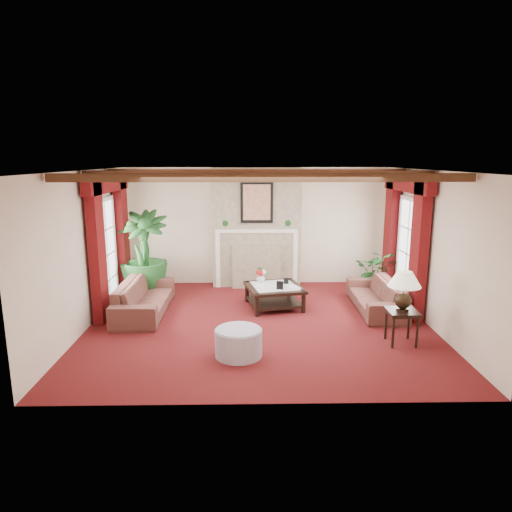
{
  "coord_description": "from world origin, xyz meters",
  "views": [
    {
      "loc": [
        -0.2,
        -7.75,
        2.9
      ],
      "look_at": [
        -0.05,
        0.4,
        1.15
      ],
      "focal_mm": 32.0,
      "sensor_mm": 36.0,
      "label": 1
    }
  ],
  "objects_px": {
    "sofa_right": "(376,291)",
    "ottoman": "(239,343)",
    "sofa_left": "(144,292)",
    "coffee_table": "(274,297)",
    "potted_palm": "(145,273)",
    "side_table": "(401,327)"
  },
  "relations": [
    {
      "from": "sofa_right",
      "to": "ottoman",
      "type": "xyz_separation_m",
      "value": [
        -2.64,
        -2.08,
        -0.18
      ]
    },
    {
      "from": "sofa_left",
      "to": "side_table",
      "type": "height_order",
      "value": "sofa_left"
    },
    {
      "from": "sofa_left",
      "to": "coffee_table",
      "type": "xyz_separation_m",
      "value": [
        2.5,
        0.3,
        -0.2
      ]
    },
    {
      "from": "sofa_left",
      "to": "potted_palm",
      "type": "bearing_deg",
      "value": 11.36
    },
    {
      "from": "sofa_left",
      "to": "coffee_table",
      "type": "height_order",
      "value": "sofa_left"
    },
    {
      "from": "sofa_right",
      "to": "potted_palm",
      "type": "xyz_separation_m",
      "value": [
        -4.69,
        1.0,
        0.13
      ]
    },
    {
      "from": "sofa_right",
      "to": "ottoman",
      "type": "relative_size",
      "value": 2.8
    },
    {
      "from": "ottoman",
      "to": "coffee_table",
      "type": "bearing_deg",
      "value": 73.78
    },
    {
      "from": "potted_palm",
      "to": "ottoman",
      "type": "height_order",
      "value": "potted_palm"
    },
    {
      "from": "sofa_right",
      "to": "side_table",
      "type": "height_order",
      "value": "sofa_right"
    },
    {
      "from": "side_table",
      "to": "ottoman",
      "type": "xyz_separation_m",
      "value": [
        -2.58,
        -0.43,
        -0.07
      ]
    },
    {
      "from": "ottoman",
      "to": "potted_palm",
      "type": "bearing_deg",
      "value": 123.71
    },
    {
      "from": "coffee_table",
      "to": "side_table",
      "type": "distance_m",
      "value": 2.67
    },
    {
      "from": "sofa_left",
      "to": "coffee_table",
      "type": "relative_size",
      "value": 2.03
    },
    {
      "from": "sofa_right",
      "to": "coffee_table",
      "type": "relative_size",
      "value": 1.88
    },
    {
      "from": "potted_palm",
      "to": "side_table",
      "type": "xyz_separation_m",
      "value": [
        4.64,
        -2.66,
        -0.24
      ]
    },
    {
      "from": "sofa_left",
      "to": "side_table",
      "type": "bearing_deg",
      "value": -109.67
    },
    {
      "from": "sofa_left",
      "to": "ottoman",
      "type": "bearing_deg",
      "value": -137.53
    },
    {
      "from": "sofa_left",
      "to": "ottoman",
      "type": "height_order",
      "value": "sofa_left"
    },
    {
      "from": "sofa_right",
      "to": "potted_palm",
      "type": "bearing_deg",
      "value": -101.23
    },
    {
      "from": "side_table",
      "to": "potted_palm",
      "type": "bearing_deg",
      "value": 150.2
    },
    {
      "from": "sofa_right",
      "to": "potted_palm",
      "type": "height_order",
      "value": "potted_palm"
    }
  ]
}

